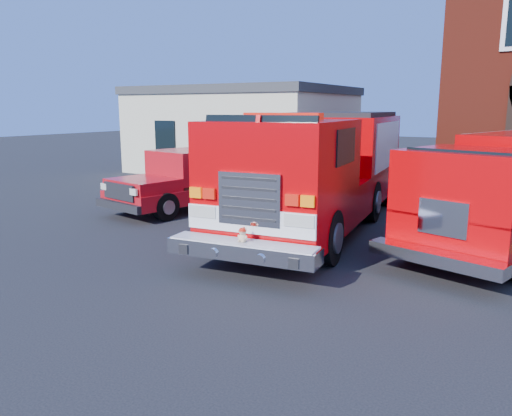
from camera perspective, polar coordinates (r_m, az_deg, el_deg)
The scene contains 4 objects.
ground at distance 11.43m, azimuth 3.05°, elevation -5.37°, with size 100.00×100.00×0.00m, color black.
side_building at distance 26.72m, azimuth -1.35°, elevation 9.03°, with size 10.20×8.20×4.35m.
fire_engine at distance 14.10m, azimuth 7.61°, elevation 4.60°, with size 3.97×10.59×3.19m.
pickup_truck at distance 16.80m, azimuth -7.17°, elevation 3.16°, with size 3.26×6.23×1.94m.
Camera 1 is at (4.98, -9.74, 3.29)m, focal length 35.00 mm.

